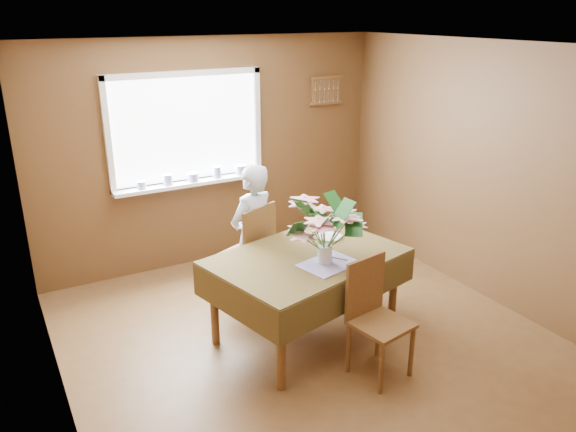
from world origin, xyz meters
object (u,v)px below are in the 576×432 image
chair_far (251,252)px  flower_bouquet (325,224)px  chair_near (374,312)px  dining_table (307,265)px  seated_woman (253,237)px

chair_far → flower_bouquet: bearing=80.5°
chair_far → chair_near: size_ratio=1.09×
dining_table → seated_woman: seated_woman is taller
dining_table → chair_far: size_ratio=1.73×
dining_table → flower_bouquet: size_ratio=2.93×
seated_woman → flower_bouquet: 1.03m
chair_far → dining_table: bearing=80.8°
dining_table → chair_far: (-0.19, 0.73, -0.12)m
dining_table → chair_far: 0.77m
flower_bouquet → dining_table: bearing=102.9°
seated_woman → dining_table: bearing=82.8°
chair_far → chair_near: bearing=81.2°
seated_woman → flower_bouquet: (0.22, -0.92, 0.41)m
dining_table → seated_woman: 0.74m
dining_table → seated_woman: size_ratio=1.26×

